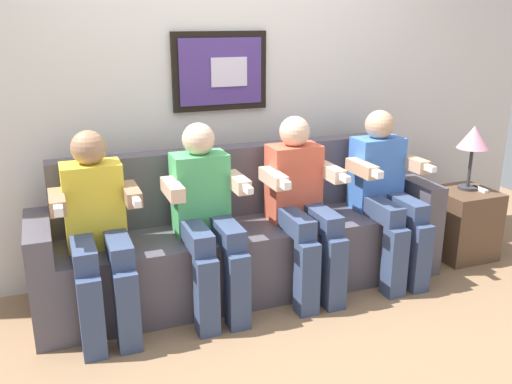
# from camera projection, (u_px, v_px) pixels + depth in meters

# --- Properties ---
(ground_plane) EXTENTS (6.48, 6.48, 0.00)m
(ground_plane) POSITION_uv_depth(u_px,v_px,m) (265.00, 309.00, 3.33)
(ground_plane) COLOR #8C6B4C
(back_wall_assembly) EXTENTS (4.98, 0.10, 2.60)m
(back_wall_assembly) POSITION_uv_depth(u_px,v_px,m) (222.00, 78.00, 3.62)
(back_wall_assembly) COLOR silver
(back_wall_assembly) RESTS_ON ground_plane
(couch) EXTENTS (2.58, 0.58, 0.90)m
(couch) POSITION_uv_depth(u_px,v_px,m) (246.00, 242.00, 3.53)
(couch) COLOR #514C56
(couch) RESTS_ON ground_plane
(person_leftmost) EXTENTS (0.46, 0.56, 1.11)m
(person_leftmost) POSITION_uv_depth(u_px,v_px,m) (98.00, 227.00, 2.98)
(person_leftmost) COLOR yellow
(person_leftmost) RESTS_ON ground_plane
(person_left_center) EXTENTS (0.46, 0.56, 1.11)m
(person_left_center) POSITION_uv_depth(u_px,v_px,m) (206.00, 213.00, 3.19)
(person_left_center) COLOR #4CB266
(person_left_center) RESTS_ON ground_plane
(person_right_center) EXTENTS (0.46, 0.56, 1.11)m
(person_right_center) POSITION_uv_depth(u_px,v_px,m) (302.00, 201.00, 3.40)
(person_right_center) COLOR #D8593F
(person_right_center) RESTS_ON ground_plane
(person_rightmost) EXTENTS (0.46, 0.56, 1.11)m
(person_rightmost) POSITION_uv_depth(u_px,v_px,m) (386.00, 190.00, 3.61)
(person_rightmost) COLOR #3F72CC
(person_rightmost) RESTS_ON ground_plane
(side_table_right) EXTENTS (0.40, 0.40, 0.50)m
(side_table_right) POSITION_uv_depth(u_px,v_px,m) (462.00, 223.00, 4.02)
(side_table_right) COLOR brown
(side_table_right) RESTS_ON ground_plane
(table_lamp) EXTENTS (0.22, 0.22, 0.46)m
(table_lamp) POSITION_uv_depth(u_px,v_px,m) (473.00, 140.00, 3.88)
(table_lamp) COLOR #333338
(table_lamp) RESTS_ON side_table_right
(spare_remote_on_table) EXTENTS (0.04, 0.13, 0.02)m
(spare_remote_on_table) POSITION_uv_depth(u_px,v_px,m) (480.00, 189.00, 3.95)
(spare_remote_on_table) COLOR white
(spare_remote_on_table) RESTS_ON side_table_right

